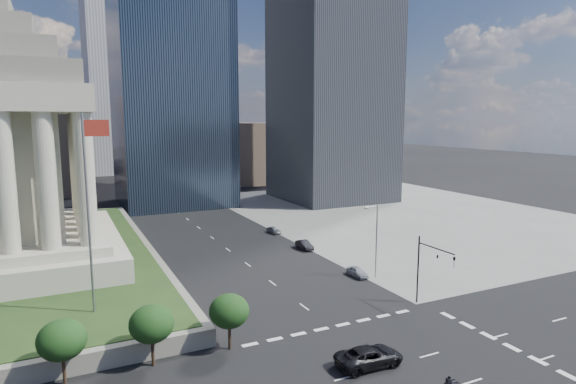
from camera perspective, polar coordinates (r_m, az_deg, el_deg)
ground at (r=130.44m, az=-14.59°, el=-1.02°), size 500.00×500.00×0.00m
sidewalk_ne at (r=113.43m, az=13.24°, el=-2.39°), size 68.00×90.00×0.03m
flagpole at (r=51.08m, az=-22.49°, el=-1.20°), size 2.52×0.24×20.00m
midrise_glass at (r=124.50m, az=-13.74°, el=12.42°), size 26.00×26.00×60.00m
highrise_ne at (r=132.80m, az=5.32°, el=21.10°), size 26.00×28.00×100.00m
building_filler_ne at (r=166.60m, az=-5.89°, el=4.72°), size 20.00×30.00×20.00m
building_filler_nw at (r=156.62m, az=-27.86°, el=4.99°), size 24.00×30.00×28.00m
traffic_signal_ne at (r=56.77m, az=16.40°, el=-8.10°), size 0.30×5.74×8.00m
street_lamp_north at (r=65.61m, az=10.32°, el=-5.26°), size 2.13×0.22×10.00m
pickup_truck at (r=44.70m, az=9.63°, el=-18.66°), size 3.06×6.22×1.70m
parked_sedan_near at (r=67.05m, az=8.22°, el=-9.35°), size 1.66×3.87×1.30m
parked_sedan_mid at (r=79.85m, az=1.96°, el=-6.29°), size 1.58×4.29×1.40m
parked_sedan_far at (r=90.70m, az=-1.69°, el=-4.52°), size 3.73×1.77×1.23m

